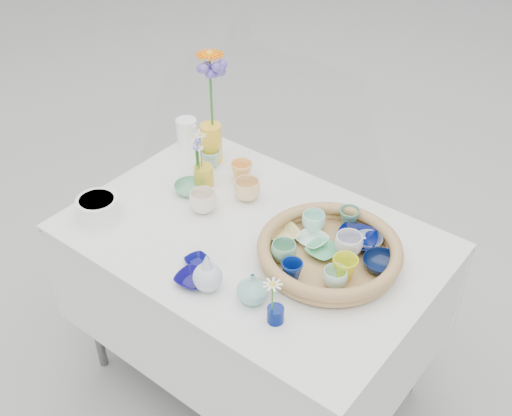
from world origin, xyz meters
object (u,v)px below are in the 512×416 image
Objects in this scene: display_table at (253,376)px; bud_vase_seafoam at (253,288)px; tall_vase_yellow at (211,143)px; wicker_tray at (329,252)px.

bud_vase_seafoam is (0.19, -0.24, 0.82)m from display_table.
display_table is 7.95× the size of tall_vase_yellow.
bud_vase_seafoam is at bearing -51.46° from display_table.
tall_vase_yellow reaches higher than bud_vase_seafoam.
display_table is 0.87m from bud_vase_seafoam.
bud_vase_seafoam is at bearing -106.48° from wicker_tray.
bud_vase_seafoam is 0.80m from tall_vase_yellow.
display_table is 2.66× the size of wicker_tray.
wicker_tray is 2.99× the size of tall_vase_yellow.
bud_vase_seafoam is at bearing -39.87° from tall_vase_yellow.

